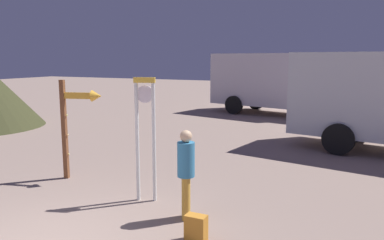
{
  "coord_description": "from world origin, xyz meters",
  "views": [
    {
      "loc": [
        4.18,
        -3.65,
        2.73
      ],
      "look_at": [
        0.14,
        4.9,
        1.2
      ],
      "focal_mm": 35.91,
      "sensor_mm": 36.0,
      "label": 1
    }
  ],
  "objects_px": {
    "standing_clock": "(145,129)",
    "arrow_sign": "(77,114)",
    "backpack": "(196,228)",
    "box_truck_far": "(276,81)",
    "person_near_clock": "(186,170)"
  },
  "relations": [
    {
      "from": "standing_clock",
      "to": "arrow_sign",
      "type": "relative_size",
      "value": 1.05
    },
    {
      "from": "backpack",
      "to": "standing_clock",
      "type": "bearing_deg",
      "value": 144.42
    },
    {
      "from": "backpack",
      "to": "box_truck_far",
      "type": "xyz_separation_m",
      "value": [
        -2.03,
        13.68,
        1.41
      ]
    },
    {
      "from": "arrow_sign",
      "to": "box_truck_far",
      "type": "xyz_separation_m",
      "value": [
        1.65,
        12.07,
        0.13
      ]
    },
    {
      "from": "standing_clock",
      "to": "box_truck_far",
      "type": "xyz_separation_m",
      "value": [
        -0.46,
        12.56,
        0.22
      ]
    },
    {
      "from": "person_near_clock",
      "to": "box_truck_far",
      "type": "height_order",
      "value": "box_truck_far"
    },
    {
      "from": "person_near_clock",
      "to": "box_truck_far",
      "type": "relative_size",
      "value": 0.22
    },
    {
      "from": "arrow_sign",
      "to": "person_near_clock",
      "type": "relative_size",
      "value": 1.46
    },
    {
      "from": "standing_clock",
      "to": "person_near_clock",
      "type": "bearing_deg",
      "value": -22.43
    },
    {
      "from": "backpack",
      "to": "person_near_clock",
      "type": "bearing_deg",
      "value": 126.44
    },
    {
      "from": "arrow_sign",
      "to": "backpack",
      "type": "xyz_separation_m",
      "value": [
        3.68,
        -1.62,
        -1.29
      ]
    },
    {
      "from": "person_near_clock",
      "to": "backpack",
      "type": "relative_size",
      "value": 3.76
    },
    {
      "from": "standing_clock",
      "to": "arrow_sign",
      "type": "height_order",
      "value": "standing_clock"
    },
    {
      "from": "arrow_sign",
      "to": "box_truck_far",
      "type": "relative_size",
      "value": 0.32
    },
    {
      "from": "standing_clock",
      "to": "box_truck_far",
      "type": "height_order",
      "value": "box_truck_far"
    }
  ]
}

